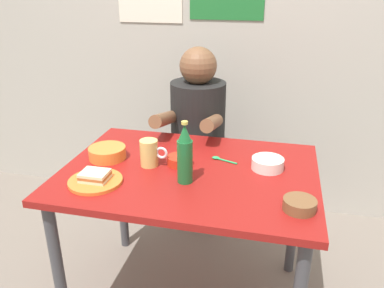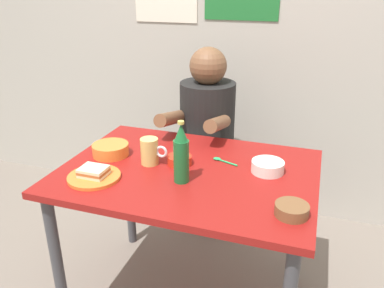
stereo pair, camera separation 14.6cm
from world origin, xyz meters
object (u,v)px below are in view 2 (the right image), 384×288
(person_seated, at_px, (207,118))
(sandwich, at_px, (94,171))
(beer_bottle, at_px, (181,155))
(dining_table, at_px, (188,188))
(stool, at_px, (206,180))
(beer_mug, at_px, (150,152))
(plate_orange, at_px, (94,177))
(rice_bowl_white, at_px, (268,166))

(person_seated, relative_size, sandwich, 6.54)
(sandwich, relative_size, beer_bottle, 0.42)
(sandwich, height_order, beer_bottle, beer_bottle)
(dining_table, height_order, beer_bottle, beer_bottle)
(dining_table, bearing_deg, stool, 99.16)
(beer_mug, bearing_deg, dining_table, 1.18)
(stool, bearing_deg, plate_orange, -106.24)
(rice_bowl_white, bearing_deg, plate_orange, -156.76)
(dining_table, bearing_deg, person_seated, 99.32)
(stool, bearing_deg, sandwich, -106.24)
(sandwich, xyz_separation_m, beer_mug, (0.16, 0.20, 0.03))
(beer_bottle, relative_size, rice_bowl_white, 1.87)
(sandwich, bearing_deg, stool, 73.76)
(stool, xyz_separation_m, beer_bottle, (0.11, -0.74, 0.51))
(plate_orange, xyz_separation_m, beer_mug, (0.16, 0.20, 0.05))
(stool, height_order, beer_bottle, beer_bottle)
(person_seated, bearing_deg, dining_table, -80.68)
(dining_table, relative_size, person_seated, 1.53)
(dining_table, bearing_deg, plate_orange, -149.22)
(sandwich, bearing_deg, rice_bowl_white, 23.24)
(plate_orange, xyz_separation_m, beer_bottle, (0.35, 0.10, 0.11))
(dining_table, relative_size, stool, 2.44)
(person_seated, xyz_separation_m, sandwich, (-0.24, -0.82, 0.01))
(stool, bearing_deg, person_seated, -90.00)
(dining_table, relative_size, beer_bottle, 4.20)
(dining_table, relative_size, plate_orange, 5.00)
(stool, height_order, beer_mug, beer_mug)
(beer_bottle, bearing_deg, rice_bowl_white, 31.19)
(dining_table, distance_m, beer_bottle, 0.24)
(dining_table, height_order, stool, dining_table)
(dining_table, xyz_separation_m, beer_bottle, (0.01, -0.11, 0.21))
(person_seated, height_order, sandwich, person_seated)
(person_seated, xyz_separation_m, beer_mug, (-0.08, -0.62, 0.03))
(person_seated, relative_size, beer_bottle, 2.75)
(person_seated, xyz_separation_m, plate_orange, (-0.24, -0.82, -0.02))
(stool, relative_size, beer_bottle, 1.72)
(stool, height_order, sandwich, sandwich)
(stool, height_order, rice_bowl_white, rice_bowl_white)
(stool, xyz_separation_m, beer_mug, (-0.08, -0.63, 0.45))
(stool, distance_m, plate_orange, 0.96)
(person_seated, distance_m, sandwich, 0.86)
(stool, height_order, plate_orange, plate_orange)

